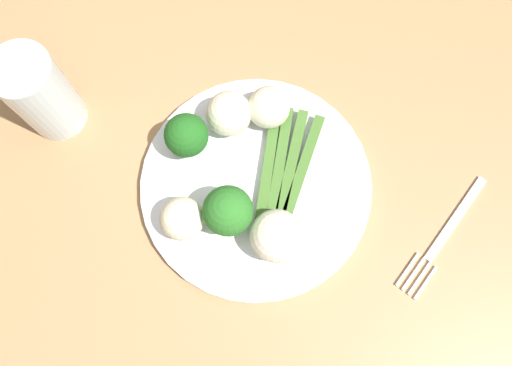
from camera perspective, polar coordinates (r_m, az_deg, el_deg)
ground_plane at (r=1.32m, az=-1.18°, el=-8.56°), size 6.00×6.00×0.02m
dining_table at (r=0.69m, az=-2.23°, el=-1.94°), size 1.31×1.08×0.72m
plate at (r=0.60m, az=-0.00°, el=-0.32°), size 0.26×0.26×0.01m
asparagus_bundle at (r=0.59m, az=3.12°, el=1.30°), size 0.08×0.16×0.01m
broccoli_outer_edge at (r=0.58m, az=-7.68°, el=5.20°), size 0.05×0.05×0.06m
broccoli_back at (r=0.54m, az=-3.11°, el=-3.11°), size 0.05×0.05×0.07m
cauliflower_near_fork at (r=0.55m, az=2.30°, el=-5.88°), size 0.06×0.06×0.06m
cauliflower_left at (r=0.59m, az=-3.02°, el=7.65°), size 0.05×0.05×0.05m
cauliflower_mid at (r=0.60m, az=1.42°, el=8.35°), size 0.05×0.05×0.05m
cauliflower_right at (r=0.56m, az=-8.17°, el=-3.93°), size 0.05×0.05×0.05m
fork at (r=0.63m, az=20.00°, el=-5.53°), size 0.06×0.16×0.00m
water_glass at (r=0.63m, az=-22.64°, el=9.05°), size 0.07×0.07×0.12m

